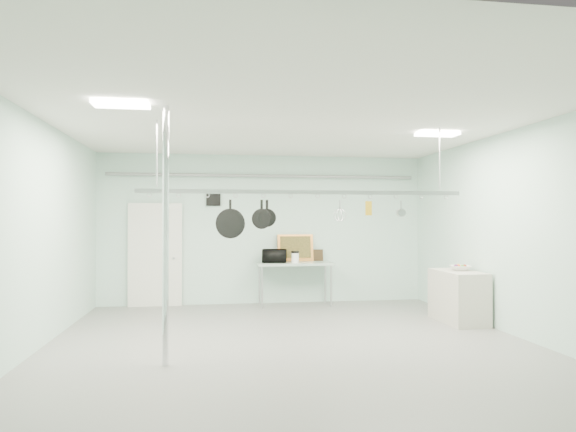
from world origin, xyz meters
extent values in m
plane|color=gray|center=(0.00, 0.00, 0.00)|extent=(8.00, 8.00, 0.00)
cube|color=silver|center=(0.00, 0.00, 3.19)|extent=(7.00, 8.00, 0.02)
cube|color=silver|center=(0.00, 3.99, 1.60)|extent=(7.00, 0.02, 3.20)
cube|color=silver|center=(3.49, 0.00, 1.60)|extent=(0.02, 8.00, 3.20)
cube|color=silver|center=(-2.30, 3.94, 1.05)|extent=(1.10, 0.10, 2.20)
cube|color=black|center=(-1.10, 3.97, 2.25)|extent=(0.30, 0.04, 0.30)
cylinder|color=gray|center=(0.00, 3.90, 2.75)|extent=(6.60, 0.07, 0.07)
cylinder|color=silver|center=(-1.70, -0.60, 1.60)|extent=(0.08, 0.08, 3.20)
cube|color=#9FBBAB|center=(0.60, 3.60, 0.88)|extent=(1.60, 0.70, 0.05)
cylinder|color=#B7B7BC|center=(-0.12, 3.32, 0.43)|extent=(0.04, 0.04, 0.86)
cylinder|color=#B7B7BC|center=(-0.12, 3.88, 0.43)|extent=(0.04, 0.04, 0.86)
cylinder|color=#B7B7BC|center=(1.32, 3.32, 0.43)|extent=(0.04, 0.04, 0.86)
cylinder|color=#B7B7BC|center=(1.32, 3.88, 0.43)|extent=(0.04, 0.04, 0.86)
cube|color=beige|center=(3.15, 1.40, 0.45)|extent=(0.60, 1.20, 0.90)
cube|color=#B7B7BC|center=(0.20, 0.30, 2.20)|extent=(4.80, 0.06, 0.06)
cylinder|color=#B7B7BC|center=(-1.90, 0.30, 2.70)|extent=(0.02, 0.02, 0.94)
cylinder|color=#B7B7BC|center=(2.30, 0.30, 2.70)|extent=(0.02, 0.02, 0.94)
cube|color=white|center=(-2.20, -0.80, 3.16)|extent=(0.65, 0.30, 0.05)
cube|color=white|center=(2.40, 0.60, 3.16)|extent=(0.65, 0.30, 0.05)
imported|color=black|center=(0.17, 3.61, 1.04)|extent=(0.55, 0.42, 0.28)
cylinder|color=white|center=(0.58, 3.41, 1.01)|extent=(0.16, 0.16, 0.21)
cube|color=#CB7C36|center=(0.66, 3.90, 1.20)|extent=(0.78, 0.15, 0.58)
cube|color=#302110|center=(1.12, 3.90, 1.03)|extent=(0.31, 0.11, 0.25)
imported|color=silver|center=(3.22, 1.46, 0.94)|extent=(0.45, 0.45, 0.09)
camera|label=1|loc=(-1.15, -7.07, 1.78)|focal=32.00mm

